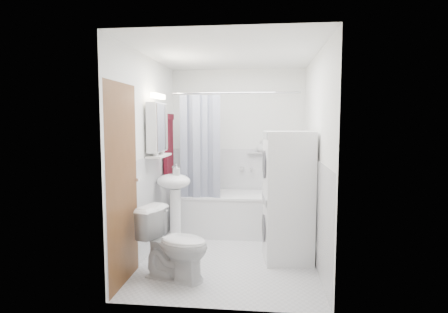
# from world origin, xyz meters

# --- Properties ---
(floor) EXTENTS (2.60, 2.60, 0.00)m
(floor) POSITION_xyz_m (0.00, 0.00, 0.00)
(floor) COLOR silver
(floor) RESTS_ON ground
(room_walls) EXTENTS (2.60, 2.60, 2.60)m
(room_walls) POSITION_xyz_m (0.00, 0.00, 1.49)
(room_walls) COLOR white
(room_walls) RESTS_ON ground
(wainscot) EXTENTS (1.98, 2.58, 2.58)m
(wainscot) POSITION_xyz_m (0.00, 0.29, 0.60)
(wainscot) COLOR white
(wainscot) RESTS_ON ground
(door) EXTENTS (0.05, 2.00, 2.00)m
(door) POSITION_xyz_m (-0.95, -0.55, 1.00)
(door) COLOR brown
(door) RESTS_ON ground
(bathtub) EXTENTS (1.53, 0.72, 0.58)m
(bathtub) POSITION_xyz_m (0.02, 0.92, 0.32)
(bathtub) COLOR white
(bathtub) RESTS_ON ground
(tub_spout) EXTENTS (0.04, 0.12, 0.04)m
(tub_spout) POSITION_xyz_m (0.22, 1.25, 0.90)
(tub_spout) COLOR silver
(tub_spout) RESTS_ON room_walls
(curtain_rod) EXTENTS (1.71, 0.02, 0.02)m
(curtain_rod) POSITION_xyz_m (0.02, 0.62, 2.00)
(curtain_rod) COLOR silver
(curtain_rod) RESTS_ON room_walls
(shower_curtain) EXTENTS (0.55, 0.02, 1.45)m
(shower_curtain) POSITION_xyz_m (-0.46, 0.62, 1.25)
(shower_curtain) COLOR #131C43
(shower_curtain) RESTS_ON curtain_rod
(sink) EXTENTS (0.44, 0.37, 1.04)m
(sink) POSITION_xyz_m (-0.75, 0.29, 0.70)
(sink) COLOR white
(sink) RESTS_ON ground
(medicine_cabinet) EXTENTS (0.13, 0.50, 0.71)m
(medicine_cabinet) POSITION_xyz_m (-0.90, 0.10, 1.57)
(medicine_cabinet) COLOR white
(medicine_cabinet) RESTS_ON room_walls
(shelf) EXTENTS (0.18, 0.54, 0.02)m
(shelf) POSITION_xyz_m (-0.89, 0.10, 1.20)
(shelf) COLOR silver
(shelf) RESTS_ON room_walls
(shower_caddy) EXTENTS (0.22, 0.06, 0.02)m
(shower_caddy) POSITION_xyz_m (0.27, 1.24, 1.15)
(shower_caddy) COLOR silver
(shower_caddy) RESTS_ON room_walls
(towel) EXTENTS (0.07, 0.36, 0.87)m
(towel) POSITION_xyz_m (-0.94, 0.75, 1.31)
(towel) COLOR #5A101E
(towel) RESTS_ON room_walls
(washer_dryer) EXTENTS (0.59, 0.59, 1.51)m
(washer_dryer) POSITION_xyz_m (0.68, -0.06, 0.76)
(washer_dryer) COLOR white
(washer_dryer) RESTS_ON ground
(toilet) EXTENTS (0.83, 0.62, 0.73)m
(toilet) POSITION_xyz_m (-0.51, -0.71, 0.36)
(toilet) COLOR white
(toilet) RESTS_ON ground
(soap_pump) EXTENTS (0.08, 0.17, 0.08)m
(soap_pump) POSITION_xyz_m (-0.71, 0.25, 0.95)
(soap_pump) COLOR gray
(soap_pump) RESTS_ON sink
(shelf_bottle) EXTENTS (0.07, 0.18, 0.07)m
(shelf_bottle) POSITION_xyz_m (-0.89, -0.05, 1.25)
(shelf_bottle) COLOR gray
(shelf_bottle) RESTS_ON shelf
(shelf_cup) EXTENTS (0.10, 0.09, 0.10)m
(shelf_cup) POSITION_xyz_m (-0.89, 0.22, 1.26)
(shelf_cup) COLOR gray
(shelf_cup) RESTS_ON shelf
(shampoo_a) EXTENTS (0.13, 0.17, 0.13)m
(shampoo_a) POSITION_xyz_m (0.35, 1.24, 1.23)
(shampoo_a) COLOR gray
(shampoo_a) RESTS_ON shower_caddy
(shampoo_b) EXTENTS (0.08, 0.21, 0.08)m
(shampoo_b) POSITION_xyz_m (0.47, 1.24, 1.20)
(shampoo_b) COLOR #27639C
(shampoo_b) RESTS_ON shower_caddy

